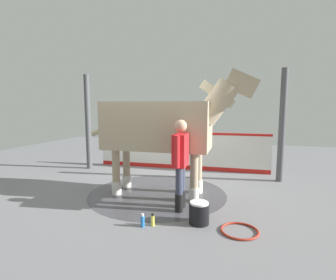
{
  "coord_description": "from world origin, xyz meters",
  "views": [
    {
      "loc": [
        -5.49,
        -2.05,
        1.87
      ],
      "look_at": [
        -0.69,
        -0.51,
        1.21
      ],
      "focal_mm": 28.34,
      "sensor_mm": 36.0,
      "label": 1
    }
  ],
  "objects_px": {
    "handler": "(181,159)",
    "bottle_spray": "(143,221)",
    "horse": "(163,126)",
    "bottle_shampoo": "(153,220)",
    "hose_coil": "(240,231)",
    "wash_bucket": "(199,213)"
  },
  "relations": [
    {
      "from": "wash_bucket",
      "to": "bottle_spray",
      "type": "xyz_separation_m",
      "value": [
        -0.38,
        0.81,
        -0.08
      ]
    },
    {
      "from": "horse",
      "to": "bottle_shampoo",
      "type": "height_order",
      "value": "horse"
    },
    {
      "from": "hose_coil",
      "to": "bottle_spray",
      "type": "bearing_deg",
      "value": 101.14
    },
    {
      "from": "handler",
      "to": "hose_coil",
      "type": "xyz_separation_m",
      "value": [
        -0.57,
        -1.07,
        -0.91
      ]
    },
    {
      "from": "handler",
      "to": "wash_bucket",
      "type": "height_order",
      "value": "handler"
    },
    {
      "from": "horse",
      "to": "bottle_spray",
      "type": "bearing_deg",
      "value": -85.35
    },
    {
      "from": "horse",
      "to": "handler",
      "type": "height_order",
      "value": "horse"
    },
    {
      "from": "bottle_shampoo",
      "to": "bottle_spray",
      "type": "xyz_separation_m",
      "value": [
        -0.08,
        0.13,
        0.01
      ]
    },
    {
      "from": "horse",
      "to": "wash_bucket",
      "type": "distance_m",
      "value": 2.01
    },
    {
      "from": "handler",
      "to": "bottle_shampoo",
      "type": "relative_size",
      "value": 8.3
    },
    {
      "from": "bottle_shampoo",
      "to": "bottle_spray",
      "type": "distance_m",
      "value": 0.16
    },
    {
      "from": "horse",
      "to": "bottle_spray",
      "type": "xyz_separation_m",
      "value": [
        -1.56,
        -0.2,
        -1.35
      ]
    },
    {
      "from": "horse",
      "to": "hose_coil",
      "type": "bearing_deg",
      "value": -40.61
    },
    {
      "from": "bottle_spray",
      "to": "wash_bucket",
      "type": "bearing_deg",
      "value": -64.62
    },
    {
      "from": "handler",
      "to": "wash_bucket",
      "type": "xyz_separation_m",
      "value": [
        -0.47,
        -0.44,
        -0.76
      ]
    },
    {
      "from": "handler",
      "to": "bottle_spray",
      "type": "relative_size",
      "value": 7.65
    },
    {
      "from": "wash_bucket",
      "to": "handler",
      "type": "bearing_deg",
      "value": 42.84
    },
    {
      "from": "horse",
      "to": "bottle_shampoo",
      "type": "bearing_deg",
      "value": -79.88
    },
    {
      "from": "bottle_spray",
      "to": "hose_coil",
      "type": "xyz_separation_m",
      "value": [
        0.28,
        -1.44,
        -0.08
      ]
    },
    {
      "from": "wash_bucket",
      "to": "bottle_spray",
      "type": "bearing_deg",
      "value": 115.38
    },
    {
      "from": "bottle_shampoo",
      "to": "bottle_spray",
      "type": "relative_size",
      "value": 0.92
    },
    {
      "from": "handler",
      "to": "bottle_spray",
      "type": "bearing_deg",
      "value": 63.38
    }
  ]
}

